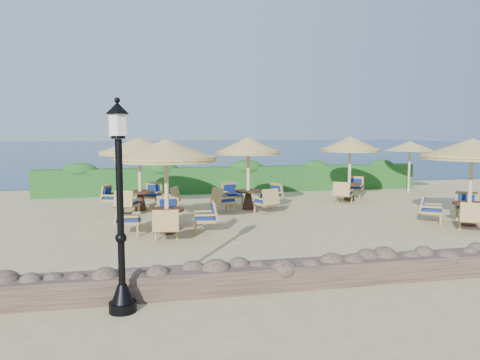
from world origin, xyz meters
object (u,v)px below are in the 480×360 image
Objects in this scene: cafe_set_2 at (139,160)px; lamp_post at (120,216)px; cafe_set_1 at (471,165)px; cafe_set_4 at (350,154)px; extra_parasol at (410,146)px; cafe_set_3 at (248,164)px; cafe_set_0 at (166,169)px.

lamp_post is at bearing -92.05° from cafe_set_2.
cafe_set_4 is at bearing 102.60° from cafe_set_1.
extra_parasol is 4.11m from cafe_set_4.
cafe_set_2 is at bearing 171.13° from cafe_set_3.
cafe_set_3 is at bearing 47.66° from cafe_set_0.
cafe_set_3 reaches higher than extra_parasol.
cafe_set_0 is (-11.55, -6.38, -0.34)m from extra_parasol.
cafe_set_0 is at bearing -80.21° from cafe_set_2.
lamp_post is 11.16m from cafe_set_1.
cafe_set_2 is at bearing 153.11° from cafe_set_1.
cafe_set_2 is (-12.25, -2.30, -0.33)m from extra_parasol.
cafe_set_4 is (-1.26, 5.62, 0.06)m from cafe_set_1.
cafe_set_1 is at bearing -36.47° from cafe_set_3.
lamp_post is 17.41m from extra_parasol.
cafe_set_0 and cafe_set_1 have the same top height.
cafe_set_0 is (1.05, 5.62, 0.28)m from lamp_post.
cafe_set_4 is at bearing 4.54° from cafe_set_2.
cafe_set_1 is at bearing -77.40° from cafe_set_4.
cafe_set_3 is 1.08× the size of cafe_set_4.
cafe_set_2 is 8.52m from cafe_set_4.
cafe_set_0 is 4.15m from cafe_set_2.
extra_parasol is 7.67m from cafe_set_1.
cafe_set_2 is at bearing -175.46° from cafe_set_4.
extra_parasol is at bearing 43.60° from lamp_post.
cafe_set_4 is (8.84, 10.38, 0.38)m from lamp_post.
cafe_set_4 reaches higher than extra_parasol.
cafe_set_2 is 1.00× the size of cafe_set_3.
cafe_set_2 is at bearing 99.79° from cafe_set_0.
lamp_post is 5.72m from cafe_set_0.
cafe_set_4 is (4.61, 1.28, 0.25)m from cafe_set_3.
cafe_set_1 is 1.12× the size of cafe_set_4.
extra_parasol is at bearing 19.11° from cafe_set_3.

